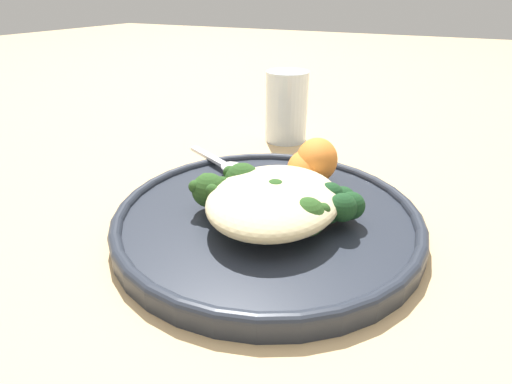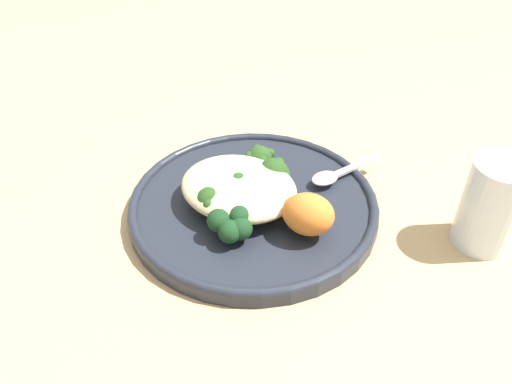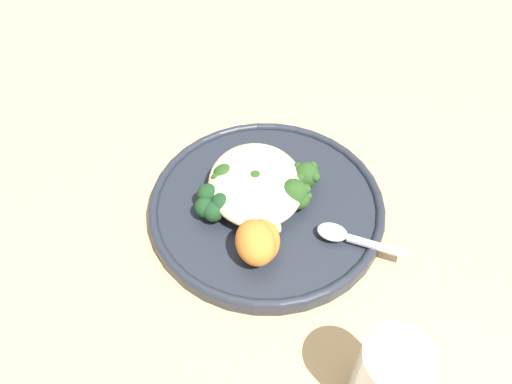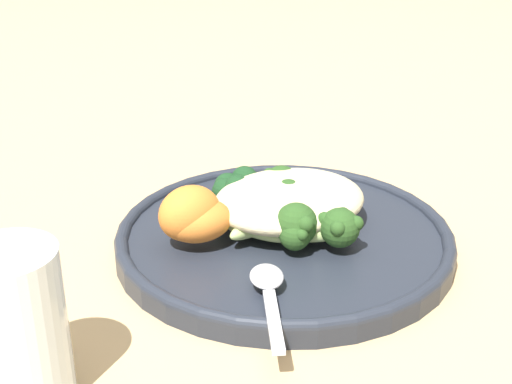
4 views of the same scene
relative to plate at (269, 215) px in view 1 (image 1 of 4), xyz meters
name	(u,v)px [view 1 (image 1 of 4)]	position (x,y,z in m)	size (l,w,h in m)	color
ground_plane	(259,225)	(0.00, 0.01, -0.01)	(4.00, 4.00, 0.00)	tan
plate	(269,215)	(0.00, 0.00, 0.00)	(0.30, 0.30, 0.02)	#232833
quinoa_mound	(274,199)	(-0.02, -0.01, 0.03)	(0.14, 0.12, 0.04)	beige
broccoli_stalk_0	(250,183)	(0.02, 0.03, 0.02)	(0.05, 0.07, 0.03)	#ADC675
broccoli_stalk_1	(247,181)	(0.01, 0.03, 0.03)	(0.06, 0.07, 0.04)	#ADC675
broccoli_stalk_2	(229,189)	(-0.01, 0.04, 0.02)	(0.10, 0.09, 0.03)	#ADC675
broccoli_stalk_3	(249,199)	(-0.02, 0.01, 0.03)	(0.09, 0.04, 0.03)	#ADC675
broccoli_stalk_4	(249,204)	(-0.02, 0.01, 0.02)	(0.11, 0.03, 0.03)	#ADC675
broccoli_stalk_5	(276,196)	(-0.01, -0.01, 0.03)	(0.09, 0.05, 0.04)	#ADC675
broccoli_stalk_6	(303,213)	(-0.02, -0.04, 0.03)	(0.09, 0.08, 0.03)	#ADC675
sweet_potato_chunk_0	(310,166)	(0.07, -0.02, 0.03)	(0.06, 0.05, 0.04)	orange
sweet_potato_chunk_1	(317,160)	(0.08, -0.02, 0.03)	(0.06, 0.04, 0.05)	orange
kale_tuft	(339,203)	(0.01, -0.07, 0.03)	(0.05, 0.05, 0.03)	#193D1E
spoon	(227,165)	(0.06, 0.08, 0.01)	(0.06, 0.11, 0.01)	silver
water_glass	(286,107)	(0.24, 0.08, 0.04)	(0.06, 0.06, 0.11)	silver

